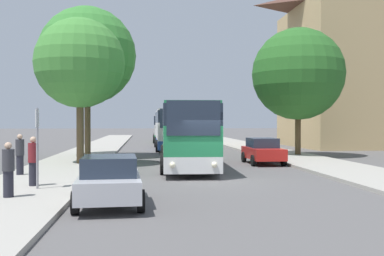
# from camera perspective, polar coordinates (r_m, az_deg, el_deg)

# --- Properties ---
(ground_plane) EXTENTS (300.00, 300.00, 0.00)m
(ground_plane) POSITION_cam_1_polar(r_m,az_deg,el_deg) (18.78, 2.66, -6.65)
(ground_plane) COLOR #565454
(ground_plane) RESTS_ON ground
(sidewalk_left) EXTENTS (4.00, 120.00, 0.15)m
(sidewalk_left) POSITION_cam_1_polar(r_m,az_deg,el_deg) (19.03, -18.80, -6.36)
(sidewalk_left) COLOR #A39E93
(sidewalk_left) RESTS_ON ground_plane
(sidewalk_right) EXTENTS (4.00, 120.00, 0.15)m
(sidewalk_right) POSITION_cam_1_polar(r_m,az_deg,el_deg) (20.99, 22.01, -5.71)
(sidewalk_right) COLOR #A39E93
(sidewalk_right) RESTS_ON ground_plane
(bus_front) EXTENTS (3.06, 11.67, 3.33)m
(bus_front) POSITION_cam_1_polar(r_m,az_deg,el_deg) (24.11, -0.75, -0.76)
(bus_front) COLOR silver
(bus_front) RESTS_ON ground_plane
(bus_middle) EXTENTS (2.84, 12.12, 3.44)m
(bus_middle) POSITION_cam_1_polar(r_m,az_deg,el_deg) (39.58, -2.72, -0.07)
(bus_middle) COLOR #2D519E
(bus_middle) RESTS_ON ground_plane
(bus_rear) EXTENTS (2.99, 11.07, 3.18)m
(bus_rear) POSITION_cam_1_polar(r_m,az_deg,el_deg) (54.14, -3.47, 0.02)
(bus_rear) COLOR #238942
(bus_rear) RESTS_ON ground_plane
(parked_car_left_curb) EXTENTS (2.07, 4.06, 1.44)m
(parked_car_left_curb) POSITION_cam_1_polar(r_m,az_deg,el_deg) (13.34, -10.43, -6.47)
(parked_car_left_curb) COLOR #B7B7BC
(parked_car_left_curb) RESTS_ON ground_plane
(parked_car_right_near) EXTENTS (1.92, 3.94, 1.50)m
(parked_car_right_near) POSITION_cam_1_polar(r_m,az_deg,el_deg) (26.22, 8.97, -2.85)
(parked_car_right_near) COLOR red
(parked_car_right_near) RESTS_ON ground_plane
(bus_stop_sign) EXTENTS (0.08, 0.45, 2.76)m
(bus_stop_sign) POSITION_cam_1_polar(r_m,az_deg,el_deg) (16.15, -19.06, -1.31)
(bus_stop_sign) COLOR gray
(bus_stop_sign) RESTS_ON sidewalk_left
(pedestrian_waiting_near) EXTENTS (0.36, 0.36, 1.75)m
(pedestrian_waiting_near) POSITION_cam_1_polar(r_m,az_deg,el_deg) (20.75, -21.01, -3.12)
(pedestrian_waiting_near) COLOR #23232D
(pedestrian_waiting_near) RESTS_ON sidewalk_left
(pedestrian_waiting_far) EXTENTS (0.36, 0.36, 1.67)m
(pedestrian_waiting_far) POSITION_cam_1_polar(r_m,az_deg,el_deg) (14.70, -22.29, -4.90)
(pedestrian_waiting_far) COLOR #23232D
(pedestrian_waiting_far) RESTS_ON sidewalk_left
(pedestrian_walking_back) EXTENTS (0.36, 0.36, 1.76)m
(pedestrian_walking_back) POSITION_cam_1_polar(r_m,az_deg,el_deg) (17.00, -19.51, -3.96)
(pedestrian_walking_back) COLOR #23232D
(pedestrian_walking_back) RESTS_ON sidewalk_left
(tree_left_near) EXTENTS (6.53, 6.53, 10.01)m
(tree_left_near) POSITION_cam_1_polar(r_m,az_deg,el_deg) (31.39, -13.15, 8.93)
(tree_left_near) COLOR brown
(tree_left_near) RESTS_ON sidewalk_left
(tree_left_far) EXTENTS (4.95, 4.95, 8.00)m
(tree_left_far) POSITION_cam_1_polar(r_m,az_deg,el_deg) (25.69, -14.04, 7.97)
(tree_left_far) COLOR brown
(tree_left_far) RESTS_ON sidewalk_left
(tree_right_near) EXTENTS (6.42, 6.42, 8.83)m
(tree_right_near) POSITION_cam_1_polar(r_m,az_deg,el_deg) (32.39, 13.32, 6.67)
(tree_right_near) COLOR #513D23
(tree_right_near) RESTS_ON sidewalk_right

